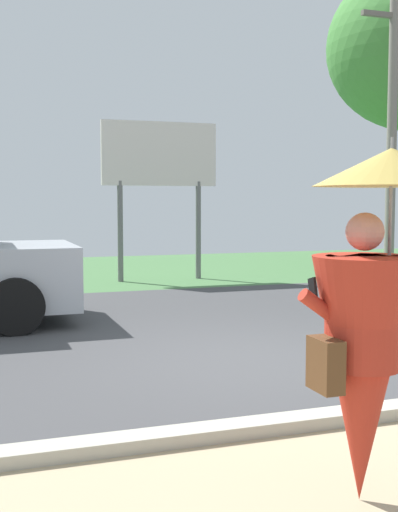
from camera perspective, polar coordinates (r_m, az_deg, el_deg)
ground_plane at (r=10.00m, az=-1.24°, el=-5.61°), size 40.00×22.00×0.20m
monk_pedestrian at (r=3.92m, az=14.57°, el=-5.64°), size 1.03×0.91×2.13m
utility_pole at (r=16.76m, az=16.53°, el=10.80°), size 1.80×0.24×6.78m
roadside_billboard at (r=14.53m, az=-3.46°, el=7.93°), size 2.60×0.12×3.50m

